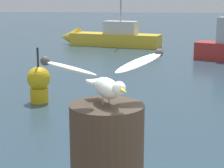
{
  "coord_description": "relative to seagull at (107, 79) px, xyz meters",
  "views": [
    {
      "loc": [
        -0.62,
        -2.34,
        2.52
      ],
      "look_at": [
        -0.84,
        -0.19,
        2.04
      ],
      "focal_mm": 64.29,
      "sensor_mm": 36.0,
      "label": 1
    }
  ],
  "objects": [
    {
      "name": "channel_buoy",
      "position": [
        -2.48,
        7.25,
        -1.65
      ],
      "size": [
        0.56,
        0.56,
        1.33
      ],
      "color": "yellow",
      "rests_on": "ground_plane"
    },
    {
      "name": "seagull",
      "position": [
        0.0,
        0.0,
        0.0
      ],
      "size": [
        0.6,
        0.43,
        0.26
      ],
      "color": "tan",
      "rests_on": "mooring_post"
    },
    {
      "name": "boat_yellow",
      "position": [
        -2.17,
        18.56,
        -1.69
      ],
      "size": [
        5.51,
        2.46,
        4.77
      ],
      "color": "yellow",
      "rests_on": "ground_plane"
    }
  ]
}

